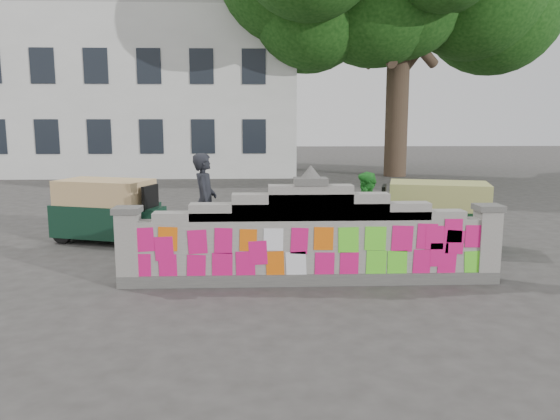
{
  "coord_description": "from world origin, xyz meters",
  "views": [
    {
      "loc": [
        -0.89,
        -8.92,
        2.73
      ],
      "look_at": [
        -0.47,
        1.0,
        1.1
      ],
      "focal_mm": 35.0,
      "sensor_mm": 36.0,
      "label": 1
    }
  ],
  "objects_px": {
    "cyclist_bike": "(206,234)",
    "cyclist_rider": "(205,215)",
    "rickshaw_right": "(434,214)",
    "rickshaw_left": "(108,210)",
    "pedestrian": "(367,214)"
  },
  "relations": [
    {
      "from": "pedestrian",
      "to": "rickshaw_right",
      "type": "height_order",
      "value": "pedestrian"
    },
    {
      "from": "cyclist_bike",
      "to": "rickshaw_left",
      "type": "xyz_separation_m",
      "value": [
        -2.39,
        1.98,
        0.18
      ]
    },
    {
      "from": "rickshaw_left",
      "to": "pedestrian",
      "type": "bearing_deg",
      "value": 2.84
    },
    {
      "from": "pedestrian",
      "to": "rickshaw_left",
      "type": "distance_m",
      "value": 5.82
    },
    {
      "from": "cyclist_rider",
      "to": "pedestrian",
      "type": "relative_size",
      "value": 1.1
    },
    {
      "from": "pedestrian",
      "to": "rickshaw_right",
      "type": "distance_m",
      "value": 1.67
    },
    {
      "from": "cyclist_bike",
      "to": "rickshaw_left",
      "type": "relative_size",
      "value": 0.8
    },
    {
      "from": "cyclist_bike",
      "to": "rickshaw_left",
      "type": "distance_m",
      "value": 3.11
    },
    {
      "from": "cyclist_bike",
      "to": "rickshaw_left",
      "type": "bearing_deg",
      "value": 49.83
    },
    {
      "from": "pedestrian",
      "to": "rickshaw_left",
      "type": "bearing_deg",
      "value": -130.83
    },
    {
      "from": "cyclist_bike",
      "to": "cyclist_rider",
      "type": "height_order",
      "value": "cyclist_rider"
    },
    {
      "from": "cyclist_rider",
      "to": "pedestrian",
      "type": "height_order",
      "value": "cyclist_rider"
    },
    {
      "from": "rickshaw_right",
      "to": "rickshaw_left",
      "type": "bearing_deg",
      "value": 7.63
    },
    {
      "from": "cyclist_rider",
      "to": "rickshaw_right",
      "type": "bearing_deg",
      "value": -78.63
    },
    {
      "from": "cyclist_rider",
      "to": "pedestrian",
      "type": "xyz_separation_m",
      "value": [
        3.24,
        0.48,
        -0.09
      ]
    }
  ]
}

